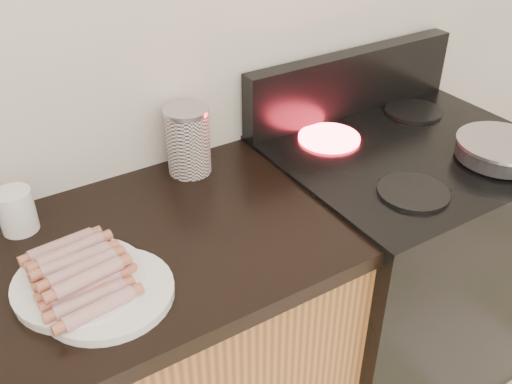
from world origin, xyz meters
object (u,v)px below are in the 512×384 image
side_plate (108,293)px  mug (17,211)px  main_plate (81,284)px  canister (188,140)px  frying_pan (502,150)px  stove (392,269)px

side_plate → mug: bearing=106.2°
main_plate → mug: (-0.06, 0.27, 0.04)m
main_plate → canister: (0.39, 0.29, 0.08)m
frying_pan → side_plate: (-1.09, 0.07, -0.04)m
stove → frying_pan: size_ratio=2.20×
frying_pan → side_plate: size_ratio=1.56×
main_plate → mug: size_ratio=2.57×
canister → mug: bearing=-176.6°
stove → frying_pan: 0.54m
frying_pan → side_plate: frying_pan is taller
stove → canister: bearing=157.3°
frying_pan → mug: size_ratio=3.99×
stove → canister: canister is taller
frying_pan → canister: (-0.73, 0.42, 0.05)m
stove → side_plate: 1.05m
main_plate → mug: mug is taller
stove → frying_pan: bearing=-50.3°
stove → main_plate: 1.08m
frying_pan → mug: mug is taller
main_plate → mug: bearing=102.1°
stove → canister: 0.83m
main_plate → canister: canister is taller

